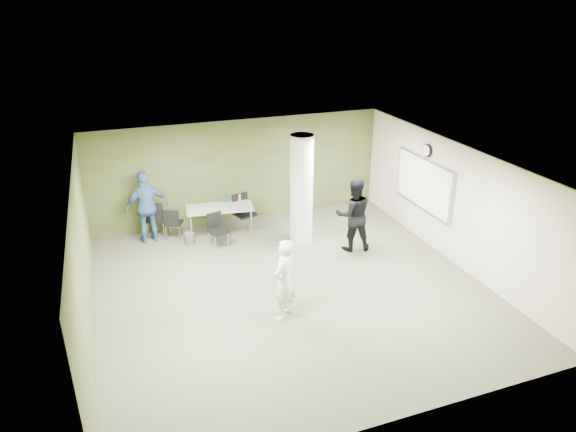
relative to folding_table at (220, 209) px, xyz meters
name	(u,v)px	position (x,y,z in m)	size (l,w,h in m)	color
floor	(291,288)	(0.80, -3.11, -0.75)	(8.00, 8.00, 0.00)	#4D4D3D
ceiling	(292,164)	(0.80, -3.11, 2.05)	(8.00, 8.00, 0.00)	white
wall_back	(240,171)	(0.80, 0.89, 0.65)	(8.00, 0.02, 2.80)	#485026
wall_left	(83,262)	(-3.20, -3.11, 0.65)	(0.02, 8.00, 2.80)	#485026
wall_right_cream	(456,204)	(4.80, -3.11, 0.65)	(0.02, 8.00, 2.80)	beige
column	(302,191)	(1.80, -1.11, 0.65)	(0.56, 0.56, 2.80)	silver
whiteboard	(423,184)	(4.73, -1.91, 0.75)	(0.05, 2.30, 1.30)	silver
wall_clock	(427,150)	(4.73, -1.91, 1.60)	(0.06, 0.32, 0.32)	black
folding_table	(220,209)	(0.00, 0.00, 0.00)	(1.76, 0.94, 1.05)	#989893
wastebasket	(189,238)	(-0.87, -0.21, -0.60)	(0.26, 0.26, 0.30)	#4C4C4C
chair_back_left	(173,221)	(-1.19, 0.21, -0.26)	(0.55, 0.55, 0.84)	black
chair_back_right	(155,216)	(-1.59, 0.46, -0.17)	(0.64, 0.64, 1.00)	black
chair_table_left	(217,227)	(-0.22, -0.52, -0.26)	(0.51, 0.51, 0.85)	black
chair_table_right	(243,209)	(0.64, 0.14, -0.17)	(0.62, 0.62, 0.99)	black
woman_white	(284,280)	(0.31, -4.04, 0.08)	(0.61, 0.40, 1.67)	white
man_black	(353,215)	(2.86, -1.85, 0.17)	(0.89, 0.70, 1.84)	black
man_blue	(147,207)	(-1.78, 0.29, 0.19)	(1.10, 0.46, 1.88)	#3A6290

